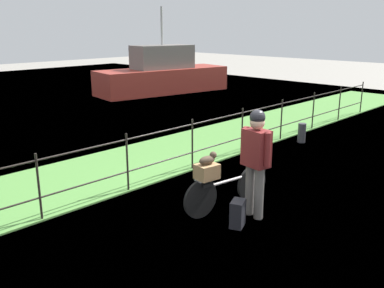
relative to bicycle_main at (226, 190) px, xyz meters
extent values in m
plane|color=gray|center=(0.19, -0.35, -0.33)|extent=(60.00, 60.00, 0.00)
cube|color=#569342|center=(0.19, 2.89, -0.31)|extent=(27.00, 2.40, 0.03)
plane|color=slate|center=(0.19, 9.30, -0.33)|extent=(30.00, 30.00, 0.00)
cylinder|color=#28231E|center=(-2.27, 1.73, 0.20)|extent=(0.04, 0.04, 1.06)
cylinder|color=#28231E|center=(-0.63, 1.73, 0.20)|extent=(0.04, 0.04, 1.06)
cylinder|color=#28231E|center=(1.00, 1.73, 0.20)|extent=(0.04, 0.04, 1.06)
cylinder|color=#28231E|center=(2.64, 1.73, 0.20)|extent=(0.04, 0.04, 1.06)
cylinder|color=#28231E|center=(4.28, 1.73, 0.20)|extent=(0.04, 0.04, 1.06)
cylinder|color=#28231E|center=(5.91, 1.73, 0.20)|extent=(0.04, 0.04, 1.06)
cylinder|color=#28231E|center=(7.55, 1.73, 0.20)|extent=(0.04, 0.04, 1.06)
cylinder|color=#28231E|center=(9.19, 1.73, 0.20)|extent=(0.04, 0.04, 1.06)
cylinder|color=#28231E|center=(0.19, 1.73, 0.04)|extent=(18.00, 0.03, 0.03)
cylinder|color=#28231E|center=(0.19, 1.73, 0.63)|extent=(18.00, 0.03, 0.03)
cylinder|color=black|center=(0.56, -0.09, -0.02)|extent=(0.61, 0.14, 0.61)
cylinder|color=black|center=(-0.52, 0.08, -0.02)|extent=(0.61, 0.14, 0.61)
cylinder|color=#BCB7B2|center=(0.02, 0.00, 0.15)|extent=(0.85, 0.17, 0.04)
cube|color=black|center=(-0.40, 0.06, 0.19)|extent=(0.21, 0.12, 0.06)
cube|color=slate|center=(-0.40, 0.06, 0.28)|extent=(0.38, 0.21, 0.02)
cube|color=#A87F51|center=(-0.40, 0.06, 0.40)|extent=(0.37, 0.31, 0.23)
ellipsoid|color=#4C3D2D|center=(-0.40, 0.06, 0.58)|extent=(0.30, 0.18, 0.13)
sphere|color=#4C3D2D|center=(-0.28, 0.04, 0.64)|extent=(0.11, 0.11, 0.11)
cylinder|color=slate|center=(0.12, -0.37, 0.08)|extent=(0.14, 0.14, 0.82)
cylinder|color=slate|center=(0.09, -0.57, 0.08)|extent=(0.14, 0.14, 0.82)
cube|color=maroon|center=(0.10, -0.47, 0.77)|extent=(0.32, 0.43, 0.56)
cylinder|color=maroon|center=(0.14, -0.25, 0.80)|extent=(0.10, 0.10, 0.50)
cylinder|color=maroon|center=(0.07, -0.69, 0.80)|extent=(0.10, 0.10, 0.50)
sphere|color=tan|center=(0.10, -0.47, 1.16)|extent=(0.22, 0.22, 0.22)
sphere|color=black|center=(0.10, -0.47, 1.24)|extent=(0.23, 0.23, 0.23)
cube|color=black|center=(-0.35, -0.51, -0.13)|extent=(0.33, 0.28, 0.40)
cylinder|color=#38383D|center=(4.47, 1.23, -0.08)|extent=(0.20, 0.20, 0.49)
cube|color=#9E3328|center=(7.62, 10.00, 0.20)|extent=(6.16, 2.78, 1.06)
cube|color=slate|center=(7.62, 10.00, 1.23)|extent=(2.79, 1.69, 1.00)
cylinder|color=#B2B2B2|center=(7.62, 10.00, 2.53)|extent=(0.10, 0.10, 1.60)
camera|label=1|loc=(-4.86, -3.97, 2.52)|focal=39.31mm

